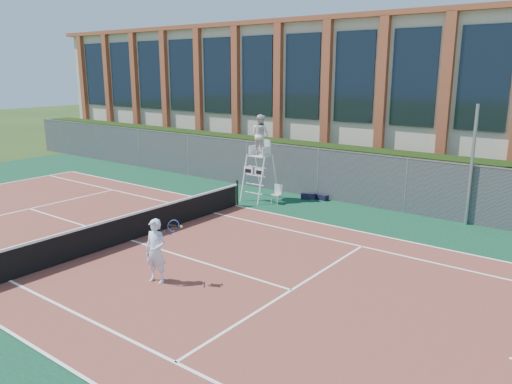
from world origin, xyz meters
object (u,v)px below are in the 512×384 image
Objects in this scene: tennis_player at (156,251)px; steel_pole at (472,166)px; plastic_chair at (277,192)px; umpire_chair at (260,137)px.

steel_pole is at bearing 63.72° from tennis_player.
plastic_chair is at bearing -166.43° from steel_pole.
steel_pole reaches higher than tennis_player.
plastic_chair is at bearing -6.17° from umpire_chair.
tennis_player is (2.12, -8.68, 0.43)m from plastic_chair.
tennis_player is at bearing -76.24° from plastic_chair.
steel_pole is 11.71m from tennis_player.
tennis_player is at bearing -116.28° from steel_pole.
umpire_chair is 4.68× the size of plastic_chair.
tennis_player reaches higher than plastic_chair.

